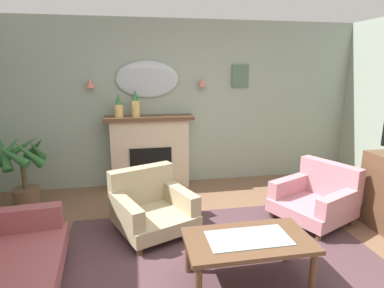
{
  "coord_description": "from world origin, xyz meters",
  "views": [
    {
      "loc": [
        -0.8,
        -2.42,
        1.88
      ],
      "look_at": [
        -0.09,
        1.42,
        0.94
      ],
      "focal_mm": 29.48,
      "sensor_mm": 36.0,
      "label": 1
    }
  ],
  "objects_px": {
    "mantel_vase_centre": "(119,107)",
    "armchair_near_fireplace": "(317,197)",
    "potted_plant_corner_palm": "(23,170)",
    "mantel_vase_right": "(135,105)",
    "framed_picture": "(240,76)",
    "wall_sconce_right": "(202,82)",
    "fireplace": "(150,153)",
    "coffee_table": "(248,244)",
    "wall_mirror": "(147,79)",
    "wall_sconce_left": "(90,83)",
    "armchair_by_coffee_table": "(151,205)"
  },
  "relations": [
    {
      "from": "mantel_vase_centre",
      "to": "armchair_near_fireplace",
      "type": "relative_size",
      "value": 0.32
    },
    {
      "from": "potted_plant_corner_palm",
      "to": "mantel_vase_right",
      "type": "bearing_deg",
      "value": 18.37
    },
    {
      "from": "framed_picture",
      "to": "potted_plant_corner_palm",
      "type": "height_order",
      "value": "framed_picture"
    },
    {
      "from": "wall_sconce_right",
      "to": "mantel_vase_centre",
      "type": "bearing_deg",
      "value": -174.73
    },
    {
      "from": "fireplace",
      "to": "mantel_vase_right",
      "type": "relative_size",
      "value": 3.4
    },
    {
      "from": "framed_picture",
      "to": "coffee_table",
      "type": "height_order",
      "value": "framed_picture"
    },
    {
      "from": "framed_picture",
      "to": "coffee_table",
      "type": "bearing_deg",
      "value": -106.54
    },
    {
      "from": "wall_mirror",
      "to": "wall_sconce_left",
      "type": "bearing_deg",
      "value": -176.63
    },
    {
      "from": "fireplace",
      "to": "framed_picture",
      "type": "height_order",
      "value": "framed_picture"
    },
    {
      "from": "mantel_vase_right",
      "to": "wall_sconce_left",
      "type": "height_order",
      "value": "wall_sconce_left"
    },
    {
      "from": "wall_sconce_right",
      "to": "coffee_table",
      "type": "bearing_deg",
      "value": -93.19
    },
    {
      "from": "wall_sconce_right",
      "to": "coffee_table",
      "type": "xyz_separation_m",
      "value": [
        -0.15,
        -2.62,
        -1.28
      ]
    },
    {
      "from": "wall_sconce_left",
      "to": "potted_plant_corner_palm",
      "type": "relative_size",
      "value": 0.13
    },
    {
      "from": "armchair_by_coffee_table",
      "to": "potted_plant_corner_palm",
      "type": "xyz_separation_m",
      "value": [
        -1.63,
        0.87,
        0.25
      ]
    },
    {
      "from": "fireplace",
      "to": "mantel_vase_right",
      "type": "height_order",
      "value": "mantel_vase_right"
    },
    {
      "from": "wall_mirror",
      "to": "wall_sconce_right",
      "type": "distance_m",
      "value": 0.85
    },
    {
      "from": "coffee_table",
      "to": "mantel_vase_centre",
      "type": "bearing_deg",
      "value": 114.76
    },
    {
      "from": "fireplace",
      "to": "framed_picture",
      "type": "distance_m",
      "value": 1.91
    },
    {
      "from": "mantel_vase_centre",
      "to": "armchair_near_fireplace",
      "type": "bearing_deg",
      "value": -31.38
    },
    {
      "from": "mantel_vase_right",
      "to": "wall_mirror",
      "type": "bearing_deg",
      "value": 40.36
    },
    {
      "from": "mantel_vase_centre",
      "to": "fireplace",
      "type": "bearing_deg",
      "value": 3.6
    },
    {
      "from": "coffee_table",
      "to": "potted_plant_corner_palm",
      "type": "height_order",
      "value": "potted_plant_corner_palm"
    },
    {
      "from": "mantel_vase_centre",
      "to": "armchair_near_fireplace",
      "type": "height_order",
      "value": "mantel_vase_centre"
    },
    {
      "from": "potted_plant_corner_palm",
      "to": "wall_mirror",
      "type": "bearing_deg",
      "value": 21.44
    },
    {
      "from": "mantel_vase_right",
      "to": "wall_sconce_left",
      "type": "distance_m",
      "value": 0.74
    },
    {
      "from": "fireplace",
      "to": "framed_picture",
      "type": "xyz_separation_m",
      "value": [
        1.5,
        0.15,
        1.18
      ]
    },
    {
      "from": "wall_sconce_left",
      "to": "mantel_vase_right",
      "type": "bearing_deg",
      "value": -10.46
    },
    {
      "from": "wall_mirror",
      "to": "potted_plant_corner_palm",
      "type": "height_order",
      "value": "wall_mirror"
    },
    {
      "from": "wall_sconce_right",
      "to": "armchair_by_coffee_table",
      "type": "distance_m",
      "value": 2.22
    },
    {
      "from": "framed_picture",
      "to": "wall_mirror",
      "type": "bearing_deg",
      "value": -179.62
    },
    {
      "from": "armchair_by_coffee_table",
      "to": "potted_plant_corner_palm",
      "type": "bearing_deg",
      "value": 151.93
    },
    {
      "from": "framed_picture",
      "to": "armchair_near_fireplace",
      "type": "relative_size",
      "value": 0.33
    },
    {
      "from": "wall_mirror",
      "to": "armchair_by_coffee_table",
      "type": "relative_size",
      "value": 0.9
    },
    {
      "from": "wall_sconce_left",
      "to": "wall_sconce_right",
      "type": "relative_size",
      "value": 1.0
    },
    {
      "from": "wall_sconce_right",
      "to": "fireplace",
      "type": "bearing_deg",
      "value": -173.84
    },
    {
      "from": "armchair_near_fireplace",
      "to": "armchair_by_coffee_table",
      "type": "distance_m",
      "value": 2.07
    },
    {
      "from": "potted_plant_corner_palm",
      "to": "armchair_near_fireplace",
      "type": "bearing_deg",
      "value": -14.95
    },
    {
      "from": "fireplace",
      "to": "mantel_vase_right",
      "type": "xyz_separation_m",
      "value": [
        -0.2,
        -0.03,
        0.77
      ]
    },
    {
      "from": "mantel_vase_right",
      "to": "potted_plant_corner_palm",
      "type": "xyz_separation_m",
      "value": [
        -1.51,
        -0.5,
        -0.78
      ]
    },
    {
      "from": "mantel_vase_centre",
      "to": "mantel_vase_right",
      "type": "distance_m",
      "value": 0.25
    },
    {
      "from": "framed_picture",
      "to": "armchair_by_coffee_table",
      "type": "height_order",
      "value": "framed_picture"
    },
    {
      "from": "wall_sconce_right",
      "to": "armchair_by_coffee_table",
      "type": "relative_size",
      "value": 0.13
    },
    {
      "from": "fireplace",
      "to": "coffee_table",
      "type": "height_order",
      "value": "fireplace"
    },
    {
      "from": "mantel_vase_centre",
      "to": "wall_sconce_left",
      "type": "height_order",
      "value": "wall_sconce_left"
    },
    {
      "from": "coffee_table",
      "to": "armchair_near_fireplace",
      "type": "height_order",
      "value": "armchair_near_fireplace"
    },
    {
      "from": "mantel_vase_centre",
      "to": "coffee_table",
      "type": "height_order",
      "value": "mantel_vase_centre"
    },
    {
      "from": "mantel_vase_centre",
      "to": "armchair_by_coffee_table",
      "type": "xyz_separation_m",
      "value": [
        0.37,
        -1.37,
        -1.0
      ]
    },
    {
      "from": "mantel_vase_centre",
      "to": "armchair_by_coffee_table",
      "type": "height_order",
      "value": "mantel_vase_centre"
    },
    {
      "from": "mantel_vase_centre",
      "to": "coffee_table",
      "type": "relative_size",
      "value": 0.31
    },
    {
      "from": "coffee_table",
      "to": "armchair_near_fireplace",
      "type": "xyz_separation_m",
      "value": [
        1.29,
        1.01,
        -0.08
      ]
    }
  ]
}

